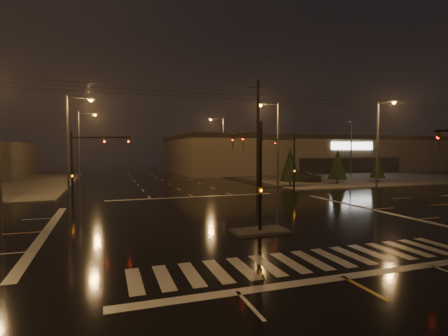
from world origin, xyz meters
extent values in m
plane|color=black|center=(0.00, 0.00, 0.00)|extent=(140.00, 140.00, 0.00)
cube|color=#494641|center=(30.00, 30.00, 0.06)|extent=(36.00, 36.00, 0.12)
cube|color=#494641|center=(0.00, -4.00, 0.07)|extent=(3.00, 1.60, 0.15)
cube|color=beige|center=(0.00, -9.00, 0.01)|extent=(15.00, 2.60, 0.01)
cube|color=beige|center=(0.00, -11.00, 0.01)|extent=(16.00, 0.50, 0.01)
cube|color=beige|center=(0.00, 11.00, 0.01)|extent=(16.00, 0.50, 0.01)
cube|color=black|center=(35.00, 28.00, 0.04)|extent=(50.00, 24.00, 0.08)
cube|color=#736552|center=(35.00, 46.00, 3.50)|extent=(60.00, 28.00, 7.00)
cube|color=black|center=(35.00, 46.00, 6.80)|extent=(60.20, 28.20, 0.80)
cube|color=white|center=(35.00, 31.90, 5.20)|extent=(9.00, 0.20, 1.40)
cube|color=black|center=(35.00, 31.95, 1.60)|extent=(22.00, 0.15, 2.80)
cylinder|color=black|center=(0.00, -4.00, 3.00)|extent=(0.18, 0.18, 6.00)
cylinder|color=black|center=(0.00, -1.75, 5.50)|extent=(0.12, 4.50, 0.12)
imported|color=#594707|center=(0.00, 0.27, 5.45)|extent=(0.16, 0.20, 1.00)
cube|color=#594707|center=(0.00, -4.00, 2.30)|extent=(0.25, 0.18, 0.35)
cylinder|color=black|center=(10.50, 10.50, 3.00)|extent=(0.18, 0.18, 6.00)
cylinder|color=black|center=(8.15, 9.64, 5.50)|extent=(4.74, 1.82, 0.12)
imported|color=#594707|center=(6.04, 8.88, 5.45)|extent=(0.24, 0.22, 1.00)
cube|color=#594707|center=(10.50, 10.50, 2.30)|extent=(0.25, 0.18, 0.35)
cylinder|color=black|center=(-10.50, 10.50, 3.00)|extent=(0.18, 0.18, 6.00)
cylinder|color=black|center=(-8.15, 9.64, 5.50)|extent=(4.74, 1.82, 0.12)
imported|color=#594707|center=(-6.04, 8.88, 5.45)|extent=(0.24, 0.22, 1.00)
cube|color=#594707|center=(-10.50, 10.50, 2.30)|extent=(0.25, 0.18, 0.35)
imported|color=#594707|center=(9.20, -6.93, 5.45)|extent=(0.22, 0.24, 1.00)
cylinder|color=#38383A|center=(-11.50, 18.00, 5.00)|extent=(0.24, 0.24, 10.00)
cylinder|color=#38383A|center=(-10.30, 18.00, 9.80)|extent=(2.40, 0.14, 0.14)
cube|color=#38383A|center=(-9.20, 18.00, 9.75)|extent=(0.70, 0.30, 0.18)
sphere|color=#FF992D|center=(-9.20, 18.00, 9.62)|extent=(0.32, 0.32, 0.32)
cylinder|color=#38383A|center=(-11.50, 34.00, 5.00)|extent=(0.24, 0.24, 10.00)
cylinder|color=#38383A|center=(-10.30, 34.00, 9.80)|extent=(2.40, 0.14, 0.14)
cube|color=#38383A|center=(-9.20, 34.00, 9.75)|extent=(0.70, 0.30, 0.18)
sphere|color=#FF992D|center=(-9.20, 34.00, 9.62)|extent=(0.32, 0.32, 0.32)
cylinder|color=#38383A|center=(11.50, 16.00, 5.00)|extent=(0.24, 0.24, 10.00)
cylinder|color=#38383A|center=(10.30, 16.00, 9.80)|extent=(2.40, 0.14, 0.14)
cube|color=#38383A|center=(9.20, 16.00, 9.75)|extent=(0.70, 0.30, 0.18)
sphere|color=#FF992D|center=(9.20, 16.00, 9.62)|extent=(0.32, 0.32, 0.32)
cylinder|color=#38383A|center=(11.50, 36.00, 5.00)|extent=(0.24, 0.24, 10.00)
cylinder|color=#38383A|center=(10.30, 36.00, 9.80)|extent=(2.40, 0.14, 0.14)
cube|color=#38383A|center=(9.20, 36.00, 9.75)|extent=(0.70, 0.30, 0.18)
sphere|color=#FF992D|center=(9.20, 36.00, 9.62)|extent=(0.32, 0.32, 0.32)
cylinder|color=#38383A|center=(22.00, 11.50, 5.00)|extent=(0.24, 0.24, 10.00)
cylinder|color=#38383A|center=(22.00, 10.30, 9.80)|extent=(0.14, 2.40, 0.14)
cube|color=#38383A|center=(22.00, 9.20, 9.75)|extent=(0.30, 0.70, 0.18)
sphere|color=#FF992D|center=(22.00, 9.20, 9.62)|extent=(0.32, 0.32, 0.32)
cylinder|color=black|center=(8.00, 14.00, 6.00)|extent=(0.32, 0.32, 12.00)
cube|color=black|center=(8.00, 14.00, 11.20)|extent=(2.20, 0.12, 0.12)
cylinder|color=black|center=(13.24, 16.13, 0.35)|extent=(0.18, 0.18, 0.70)
cone|color=black|center=(13.24, 16.13, 2.68)|extent=(2.54, 2.54, 3.97)
cylinder|color=black|center=(20.65, 16.94, 0.35)|extent=(0.18, 0.18, 0.70)
cone|color=black|center=(20.65, 16.94, 2.59)|extent=(2.42, 2.42, 3.78)
cylinder|color=black|center=(26.62, 16.45, 0.35)|extent=(0.18, 0.18, 0.70)
cone|color=black|center=(26.62, 16.45, 2.24)|extent=(1.97, 1.97, 3.08)
imported|color=black|center=(17.94, 20.86, 0.86)|extent=(4.69, 5.24, 1.72)
camera|label=1|loc=(-7.87, -21.05, 4.48)|focal=28.00mm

